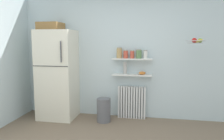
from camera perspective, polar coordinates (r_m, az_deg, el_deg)
name	(u,v)px	position (r m, az deg, el deg)	size (l,w,h in m)	color
back_wall	(126,56)	(4.58, 3.73, 3.76)	(7.04, 0.10, 2.60)	silver
refrigerator	(57,73)	(4.64, -14.21, -0.79)	(0.73, 0.66, 1.98)	silver
radiator	(132,102)	(4.60, 5.23, -8.44)	(0.57, 0.12, 0.67)	white
wall_shelf_lower	(132,75)	(4.45, 5.28, -1.29)	(0.80, 0.22, 0.03)	white
wall_shelf_upper	(132,59)	(4.41, 5.33, 2.91)	(0.80, 0.22, 0.03)	white
storage_jar_0	(119,53)	(4.43, 1.92, 4.55)	(0.11, 0.11, 0.22)	tan
storage_jar_1	(126,54)	(4.42, 3.63, 4.20)	(0.09, 0.09, 0.17)	#C64C38
storage_jar_2	(132,54)	(4.40, 5.35, 4.14)	(0.08, 0.08, 0.17)	#C64C38
storage_jar_3	(139,54)	(4.39, 7.08, 4.23)	(0.11, 0.11, 0.19)	#5B7F4C
storage_jar_4	(145,54)	(4.39, 8.82, 4.10)	(0.08, 0.08, 0.17)	silver
vase	(125,68)	(4.44, 3.50, 0.52)	(0.07, 0.07, 0.25)	#B2ADA8
shelf_bowl	(142,73)	(4.43, 7.97, -0.79)	(0.14, 0.14, 0.06)	orange
trash_bin	(104,110)	(4.40, -2.20, -10.50)	(0.28, 0.28, 0.47)	slate
hanging_fruit_basket	(196,41)	(4.16, 21.18, 7.12)	(0.33, 0.33, 0.10)	#B2B2B7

